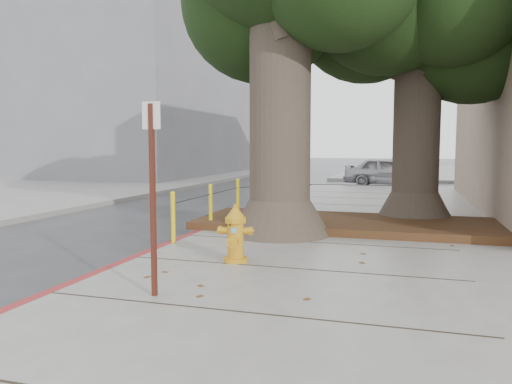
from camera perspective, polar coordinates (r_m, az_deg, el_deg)
ground at (r=7.44m, az=-0.17°, el=-9.53°), size 140.00×140.00×0.00m
sidewalk_far at (r=37.13m, az=22.82°, el=2.09°), size 16.00×20.00×0.15m
sidewalk_opposite at (r=23.40m, az=-26.76°, el=0.27°), size 14.00×60.00×0.15m
curb_red at (r=10.40m, az=-6.73°, el=-4.86°), size 0.14×26.00×0.16m
planter_bed at (r=10.98m, az=10.34°, el=-3.55°), size 6.40×2.60×0.16m
building_far_grey at (r=33.81m, az=-14.05°, el=12.13°), size 12.00×16.00×12.00m
building_far_white at (r=55.57m, az=-3.47°, el=11.10°), size 12.00×18.00×15.00m
tree_far at (r=12.60m, az=19.86°, el=19.31°), size 4.50×3.80×7.17m
bollard_ring at (r=11.71m, az=2.02°, el=-0.77°), size 3.79×5.39×0.95m
fire_hydrant at (r=7.56m, az=-2.37°, el=-4.81°), size 0.47×0.43×0.88m
signpost at (r=5.86m, az=-11.73°, el=0.51°), size 0.22×0.05×2.26m
car_silver at (r=23.99m, az=14.92°, el=2.24°), size 4.17×2.01×1.37m
car_dark at (r=28.58m, az=-14.49°, el=2.71°), size 2.00×4.74×1.37m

